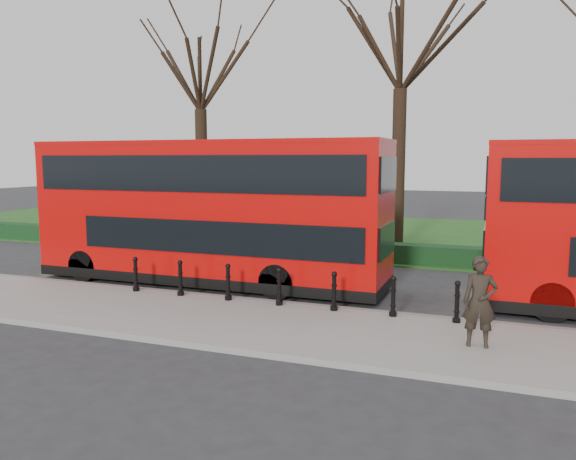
% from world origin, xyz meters
% --- Properties ---
extents(ground, '(120.00, 120.00, 0.00)m').
position_xyz_m(ground, '(0.00, 0.00, 0.00)').
color(ground, '#28282B').
rests_on(ground, ground).
extents(pavement, '(60.00, 4.00, 0.15)m').
position_xyz_m(pavement, '(0.00, -3.00, 0.07)').
color(pavement, gray).
rests_on(pavement, ground).
extents(kerb, '(60.00, 0.25, 0.16)m').
position_xyz_m(kerb, '(0.00, -1.00, 0.07)').
color(kerb, slate).
rests_on(kerb, ground).
extents(grass_verge, '(60.00, 18.00, 0.06)m').
position_xyz_m(grass_verge, '(0.00, 15.00, 0.03)').
color(grass_verge, '#1C4A18').
rests_on(grass_verge, ground).
extents(hedge, '(60.00, 0.90, 0.80)m').
position_xyz_m(hedge, '(0.00, 6.80, 0.40)').
color(hedge, black).
rests_on(hedge, ground).
extents(yellow_line_outer, '(60.00, 0.10, 0.01)m').
position_xyz_m(yellow_line_outer, '(0.00, -0.70, 0.01)').
color(yellow_line_outer, yellow).
rests_on(yellow_line_outer, ground).
extents(yellow_line_inner, '(60.00, 0.10, 0.01)m').
position_xyz_m(yellow_line_inner, '(0.00, -0.50, 0.01)').
color(yellow_line_inner, yellow).
rests_on(yellow_line_inner, ground).
extents(tree_left, '(7.72, 7.72, 12.06)m').
position_xyz_m(tree_left, '(-8.00, 10.00, 8.77)').
color(tree_left, black).
rests_on(tree_left, ground).
extents(tree_mid, '(8.41, 8.41, 13.13)m').
position_xyz_m(tree_mid, '(2.00, 10.00, 9.56)').
color(tree_mid, black).
rests_on(tree_mid, ground).
extents(bollard_row, '(9.56, 0.15, 1.00)m').
position_xyz_m(bollard_row, '(0.72, -1.35, 0.65)').
color(bollard_row, black).
rests_on(bollard_row, pavement).
extents(bus_lead, '(11.89, 2.73, 4.73)m').
position_xyz_m(bus_lead, '(-2.70, 0.95, 2.38)').
color(bus_lead, '#B70706').
rests_on(bus_lead, ground).
extents(pedestrian, '(0.75, 0.53, 1.96)m').
position_xyz_m(pedestrian, '(6.00, -3.02, 1.13)').
color(pedestrian, black).
rests_on(pedestrian, pavement).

